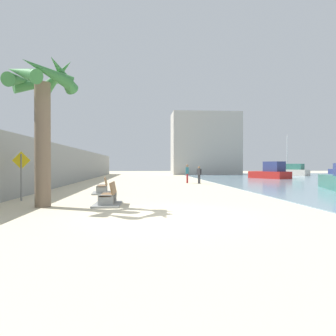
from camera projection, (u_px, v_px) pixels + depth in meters
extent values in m
plane|color=beige|center=(151.00, 184.00, 28.68)|extent=(120.00, 120.00, 0.00)
cube|color=gray|center=(66.00, 166.00, 28.09)|extent=(0.80, 64.00, 3.31)
cylinder|color=#7A6651|center=(43.00, 145.00, 12.88)|extent=(0.63, 0.63, 5.02)
cone|color=#387A3D|center=(62.00, 74.00, 12.71)|extent=(1.02, 2.03, 1.33)
cone|color=#387A3D|center=(57.00, 77.00, 13.55)|extent=(1.90, 1.44, 1.53)
cone|color=#387A3D|center=(37.00, 85.00, 13.62)|extent=(1.99, 1.47, 0.95)
cone|color=#387A3D|center=(20.00, 80.00, 12.88)|extent=(0.75, 2.02, 0.97)
cone|color=#387A3D|center=(22.00, 73.00, 12.09)|extent=(1.92, 1.63, 1.11)
cone|color=#387A3D|center=(47.00, 72.00, 12.11)|extent=(2.00, 1.44, 1.17)
cube|color=gray|center=(106.00, 201.00, 12.80)|extent=(0.60, 0.20, 0.50)
cube|color=gray|center=(110.00, 198.00, 14.19)|extent=(0.60, 0.20, 0.50)
cube|color=olive|center=(108.00, 195.00, 13.49)|extent=(0.51, 1.60, 0.06)
cube|color=olive|center=(113.00, 188.00, 13.51)|extent=(0.18, 1.60, 0.50)
cube|color=gray|center=(108.00, 204.00, 13.50)|extent=(1.12, 2.11, 0.08)
cube|color=gray|center=(101.00, 190.00, 18.31)|extent=(0.61, 0.25, 0.50)
cube|color=gray|center=(102.00, 188.00, 19.70)|extent=(0.61, 0.25, 0.50)
cube|color=olive|center=(102.00, 186.00, 19.00)|extent=(0.63, 1.64, 0.06)
cube|color=olive|center=(106.00, 181.00, 19.04)|extent=(0.30, 1.61, 0.50)
cube|color=gray|center=(102.00, 193.00, 19.01)|extent=(1.27, 2.18, 0.08)
cylinder|color=#333338|center=(199.00, 179.00, 28.92)|extent=(0.12, 0.12, 0.79)
cylinder|color=#333338|center=(200.00, 179.00, 28.83)|extent=(0.12, 0.12, 0.79)
cube|color=#333338|center=(199.00, 172.00, 28.87)|extent=(0.35, 0.36, 0.56)
sphere|color=#936B4C|center=(199.00, 167.00, 28.87)|extent=(0.21, 0.21, 0.21)
cylinder|color=#333338|center=(197.00, 172.00, 29.02)|extent=(0.09, 0.09, 0.50)
cylinder|color=#333338|center=(201.00, 172.00, 28.72)|extent=(0.09, 0.09, 0.50)
cylinder|color=#B22D33|center=(188.00, 178.00, 29.92)|extent=(0.12, 0.12, 0.87)
cylinder|color=#B22D33|center=(187.00, 179.00, 29.81)|extent=(0.12, 0.12, 0.87)
cube|color=teal|center=(187.00, 171.00, 29.86)|extent=(0.33, 0.37, 0.62)
sphere|color=#936B4C|center=(187.00, 166.00, 29.85)|extent=(0.24, 0.24, 0.24)
cylinder|color=teal|center=(188.00, 170.00, 30.05)|extent=(0.09, 0.09, 0.56)
cylinder|color=teal|center=(186.00, 170.00, 29.67)|extent=(0.09, 0.09, 0.56)
cube|color=red|center=(269.00, 175.00, 39.67)|extent=(4.26, 5.49, 0.87)
cube|color=navy|center=(274.00, 166.00, 39.02)|extent=(2.40, 2.68, 1.22)
cube|color=beige|center=(289.00, 172.00, 50.75)|extent=(4.69, 6.17, 0.94)
cube|color=#337060|center=(294.00, 167.00, 49.98)|extent=(2.40, 2.93, 0.92)
cylinder|color=silver|center=(287.00, 152.00, 50.97)|extent=(0.12, 0.12, 5.60)
cylinder|color=slate|center=(21.00, 177.00, 15.09)|extent=(0.08, 0.08, 2.22)
cube|color=yellow|center=(21.00, 160.00, 15.09)|extent=(0.85, 0.03, 0.85)
cube|color=#ADAAA3|center=(205.00, 144.00, 57.34)|extent=(12.00, 6.00, 10.97)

